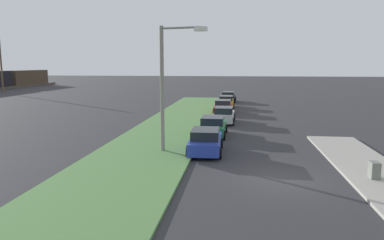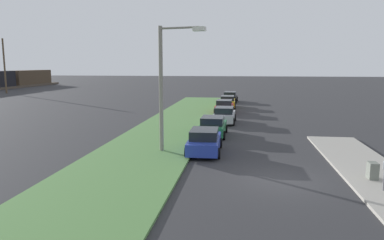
{
  "view_description": "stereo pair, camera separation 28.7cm",
  "coord_description": "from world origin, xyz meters",
  "px_view_note": "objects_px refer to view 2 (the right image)",
  "views": [
    {
      "loc": [
        -16.52,
        2.16,
        5.28
      ],
      "look_at": [
        10.92,
        5.67,
        1.01
      ],
      "focal_mm": 33.64,
      "sensor_mm": 36.0,
      "label": 1
    },
    {
      "loc": [
        -16.48,
        1.88,
        5.28
      ],
      "look_at": [
        10.92,
        5.67,
        1.01
      ],
      "focal_mm": 33.64,
      "sensor_mm": 36.0,
      "label": 2
    }
  ],
  "objects_px": {
    "parked_car_green": "(213,126)",
    "distant_utility_pole": "(4,66)",
    "parked_car_blue": "(204,141)",
    "parked_car_silver": "(224,115)",
    "parked_car_yellow": "(227,102)",
    "utility_box": "(372,172)",
    "streetlight": "(166,80)",
    "parked_car_black": "(230,97)",
    "parked_car_red": "(224,107)"
  },
  "relations": [
    {
      "from": "parked_car_green",
      "to": "parked_car_blue",
      "type": "bearing_deg",
      "value": -179.75
    },
    {
      "from": "parked_car_yellow",
      "to": "parked_car_blue",
      "type": "bearing_deg",
      "value": 178.08
    },
    {
      "from": "parked_car_green",
      "to": "distant_utility_pole",
      "type": "distance_m",
      "value": 54.33
    },
    {
      "from": "parked_car_red",
      "to": "utility_box",
      "type": "xyz_separation_m",
      "value": [
        -22.47,
        -7.82,
        -0.27
      ]
    },
    {
      "from": "parked_car_black",
      "to": "utility_box",
      "type": "xyz_separation_m",
      "value": [
        -34.51,
        -7.58,
        -0.27
      ]
    },
    {
      "from": "distant_utility_pole",
      "to": "parked_car_yellow",
      "type": "bearing_deg",
      "value": -112.05
    },
    {
      "from": "utility_box",
      "to": "streetlight",
      "type": "height_order",
      "value": "streetlight"
    },
    {
      "from": "parked_car_blue",
      "to": "streetlight",
      "type": "bearing_deg",
      "value": 95.38
    },
    {
      "from": "parked_car_blue",
      "to": "parked_car_red",
      "type": "xyz_separation_m",
      "value": [
        18.12,
        -0.31,
        0.0
      ]
    },
    {
      "from": "parked_car_silver",
      "to": "parked_car_black",
      "type": "relative_size",
      "value": 0.99
    },
    {
      "from": "parked_car_blue",
      "to": "parked_car_green",
      "type": "relative_size",
      "value": 1.0
    },
    {
      "from": "parked_car_green",
      "to": "streetlight",
      "type": "distance_m",
      "value": 7.04
    },
    {
      "from": "parked_car_green",
      "to": "distant_utility_pole",
      "type": "xyz_separation_m",
      "value": [
        35.06,
        41.28,
        4.28
      ]
    },
    {
      "from": "parked_car_silver",
      "to": "utility_box",
      "type": "xyz_separation_m",
      "value": [
        -15.84,
        -7.5,
        -0.27
      ]
    },
    {
      "from": "parked_car_green",
      "to": "parked_car_red",
      "type": "height_order",
      "value": "same"
    },
    {
      "from": "parked_car_blue",
      "to": "parked_car_silver",
      "type": "bearing_deg",
      "value": -4.1
    },
    {
      "from": "parked_car_yellow",
      "to": "parked_car_red",
      "type": "bearing_deg",
      "value": 177.74
    },
    {
      "from": "streetlight",
      "to": "parked_car_red",
      "type": "bearing_deg",
      "value": -7.92
    },
    {
      "from": "parked_car_red",
      "to": "parked_car_silver",
      "type": "bearing_deg",
      "value": -176.03
    },
    {
      "from": "parked_car_blue",
      "to": "parked_car_black",
      "type": "relative_size",
      "value": 0.99
    },
    {
      "from": "distant_utility_pole",
      "to": "parked_car_silver",
      "type": "bearing_deg",
      "value": -124.6
    },
    {
      "from": "parked_car_silver",
      "to": "utility_box",
      "type": "distance_m",
      "value": 17.53
    },
    {
      "from": "parked_car_silver",
      "to": "parked_car_yellow",
      "type": "height_order",
      "value": "same"
    },
    {
      "from": "parked_car_green",
      "to": "parked_car_yellow",
      "type": "xyz_separation_m",
      "value": [
        18.2,
        -0.36,
        0.0
      ]
    },
    {
      "from": "parked_car_red",
      "to": "parked_car_yellow",
      "type": "height_order",
      "value": "same"
    },
    {
      "from": "parked_car_yellow",
      "to": "parked_car_black",
      "type": "xyz_separation_m",
      "value": [
        6.67,
        -0.11,
        0.0
      ]
    },
    {
      "from": "utility_box",
      "to": "distant_utility_pole",
      "type": "relative_size",
      "value": 0.09
    },
    {
      "from": "parked_car_green",
      "to": "distant_utility_pole",
      "type": "height_order",
      "value": "distant_utility_pole"
    },
    {
      "from": "parked_car_blue",
      "to": "parked_car_silver",
      "type": "height_order",
      "value": "same"
    },
    {
      "from": "parked_car_blue",
      "to": "parked_car_yellow",
      "type": "height_order",
      "value": "same"
    },
    {
      "from": "parked_car_red",
      "to": "streetlight",
      "type": "height_order",
      "value": "streetlight"
    },
    {
      "from": "parked_car_silver",
      "to": "parked_car_yellow",
      "type": "bearing_deg",
      "value": 2.23
    },
    {
      "from": "parked_car_blue",
      "to": "parked_car_yellow",
      "type": "distance_m",
      "value": 23.49
    },
    {
      "from": "parked_car_silver",
      "to": "streetlight",
      "type": "relative_size",
      "value": 0.58
    },
    {
      "from": "parked_car_silver",
      "to": "distant_utility_pole",
      "type": "height_order",
      "value": "distant_utility_pole"
    },
    {
      "from": "parked_car_yellow",
      "to": "utility_box",
      "type": "relative_size",
      "value": 4.81
    },
    {
      "from": "parked_car_silver",
      "to": "streetlight",
      "type": "bearing_deg",
      "value": 167.51
    },
    {
      "from": "parked_car_silver",
      "to": "parked_car_green",
      "type": "bearing_deg",
      "value": 176.18
    },
    {
      "from": "streetlight",
      "to": "distant_utility_pole",
      "type": "height_order",
      "value": "distant_utility_pole"
    },
    {
      "from": "parked_car_yellow",
      "to": "parked_car_silver",
      "type": "bearing_deg",
      "value": -179.93
    },
    {
      "from": "parked_car_blue",
      "to": "parked_car_silver",
      "type": "xyz_separation_m",
      "value": [
        11.49,
        -0.63,
        0.0
      ]
    },
    {
      "from": "parked_car_yellow",
      "to": "utility_box",
      "type": "distance_m",
      "value": 28.88
    },
    {
      "from": "parked_car_black",
      "to": "streetlight",
      "type": "height_order",
      "value": "streetlight"
    },
    {
      "from": "utility_box",
      "to": "streetlight",
      "type": "relative_size",
      "value": 0.12
    },
    {
      "from": "utility_box",
      "to": "distant_utility_pole",
      "type": "distance_m",
      "value": 66.73
    },
    {
      "from": "streetlight",
      "to": "parked_car_silver",
      "type": "bearing_deg",
      "value": -13.79
    },
    {
      "from": "parked_car_green",
      "to": "utility_box",
      "type": "distance_m",
      "value": 12.56
    },
    {
      "from": "parked_car_blue",
      "to": "parked_car_black",
      "type": "bearing_deg",
      "value": -1.99
    },
    {
      "from": "parked_car_blue",
      "to": "utility_box",
      "type": "bearing_deg",
      "value": -119.11
    },
    {
      "from": "parked_car_yellow",
      "to": "utility_box",
      "type": "bearing_deg",
      "value": -165.41
    }
  ]
}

